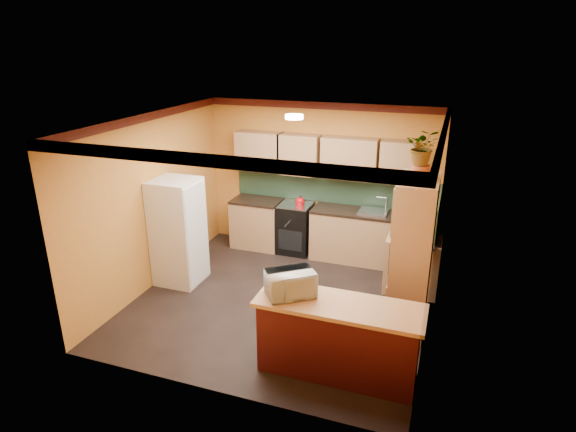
# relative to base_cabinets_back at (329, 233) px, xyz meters

# --- Properties ---
(room_shell) EXTENTS (4.24, 4.24, 2.72)m
(room_shell) POSITION_rel_base_cabinets_back_xyz_m (-0.24, -1.52, 1.65)
(room_shell) COLOR black
(room_shell) RESTS_ON ground
(base_cabinets_back) EXTENTS (3.65, 0.60, 0.88)m
(base_cabinets_back) POSITION_rel_base_cabinets_back_xyz_m (0.00, 0.00, 0.00)
(base_cabinets_back) COLOR tan
(base_cabinets_back) RESTS_ON ground
(countertop_back) EXTENTS (3.65, 0.62, 0.04)m
(countertop_back) POSITION_rel_base_cabinets_back_xyz_m (0.00, -0.00, 0.46)
(countertop_back) COLOR black
(countertop_back) RESTS_ON base_cabinets_back
(stove) EXTENTS (0.58, 0.58, 0.91)m
(stove) POSITION_rel_base_cabinets_back_xyz_m (-0.62, -0.00, 0.02)
(stove) COLOR black
(stove) RESTS_ON ground
(kettle) EXTENTS (0.19, 0.19, 0.18)m
(kettle) POSITION_rel_base_cabinets_back_xyz_m (-0.52, -0.05, 0.56)
(kettle) COLOR #AD0B10
(kettle) RESTS_ON stove
(sink) EXTENTS (0.48, 0.40, 0.03)m
(sink) POSITION_rel_base_cabinets_back_xyz_m (0.78, 0.00, 0.50)
(sink) COLOR silver
(sink) RESTS_ON countertop_back
(base_cabinets_right) EXTENTS (0.60, 0.80, 0.88)m
(base_cabinets_right) POSITION_rel_base_cabinets_back_xyz_m (1.54, -0.81, 0.00)
(base_cabinets_right) COLOR tan
(base_cabinets_right) RESTS_ON ground
(countertop_right) EXTENTS (0.62, 0.80, 0.04)m
(countertop_right) POSITION_rel_base_cabinets_back_xyz_m (1.54, -0.81, 0.46)
(countertop_right) COLOR black
(countertop_right) RESTS_ON base_cabinets_right
(fridge) EXTENTS (0.68, 0.66, 1.70)m
(fridge) POSITION_rel_base_cabinets_back_xyz_m (-2.01, -1.71, 0.41)
(fridge) COLOR white
(fridge) RESTS_ON ground
(pantry) EXTENTS (0.48, 0.90, 2.10)m
(pantry) POSITION_rel_base_cabinets_back_xyz_m (1.59, -1.87, 0.61)
(pantry) COLOR tan
(pantry) RESTS_ON ground
(fern_pot) EXTENTS (0.22, 0.22, 0.16)m
(fern_pot) POSITION_rel_base_cabinets_back_xyz_m (1.59, -1.82, 1.74)
(fern_pot) COLOR #A04826
(fern_pot) RESTS_ON pantry
(fern) EXTENTS (0.41, 0.36, 0.44)m
(fern) POSITION_rel_base_cabinets_back_xyz_m (1.59, -1.82, 2.04)
(fern) COLOR tan
(fern) RESTS_ON fern_pot
(breakfast_bar) EXTENTS (1.80, 0.55, 0.88)m
(breakfast_bar) POSITION_rel_base_cabinets_back_xyz_m (0.94, -3.14, 0.00)
(breakfast_bar) COLOR #461012
(breakfast_bar) RESTS_ON ground
(bar_top) EXTENTS (1.90, 0.65, 0.05)m
(bar_top) POSITION_rel_base_cabinets_back_xyz_m (0.94, -3.14, 0.47)
(bar_top) COLOR tan
(bar_top) RESTS_ON breakfast_bar
(microwave) EXTENTS (0.65, 0.62, 0.30)m
(microwave) POSITION_rel_base_cabinets_back_xyz_m (0.36, -3.14, 0.64)
(microwave) COLOR white
(microwave) RESTS_ON bar_top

